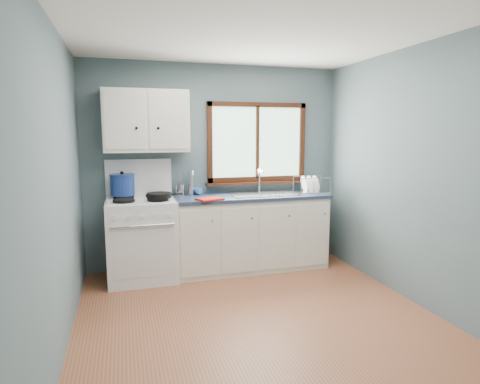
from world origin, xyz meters
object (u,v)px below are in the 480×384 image
object	(u,v)px
gas_range	(142,237)
dish_rack	(311,188)
skillet	(159,195)
stockpot	(122,184)
sink	(264,199)
utensil_crock	(180,190)
thermos	(191,183)
base_cabinets	(250,235)

from	to	relation	value
gas_range	dish_rack	bearing A→B (deg)	0.37
skillet	stockpot	bearing A→B (deg)	128.32
sink	utensil_crock	distance (m)	1.03
sink	skillet	world-z (taller)	sink
thermos	dish_rack	size ratio (longest dim) A/B	0.69
gas_range	thermos	size ratio (longest dim) A/B	4.56
utensil_crock	gas_range	bearing A→B (deg)	-155.43
gas_range	utensil_crock	world-z (taller)	gas_range
stockpot	utensil_crock	distance (m)	0.68
base_cabinets	thermos	world-z (taller)	thermos
sink	skillet	size ratio (longest dim) A/B	1.96
utensil_crock	thermos	bearing A→B (deg)	-5.41
sink	skillet	bearing A→B (deg)	-172.39
stockpot	base_cabinets	bearing A→B (deg)	-5.43
dish_rack	sink	bearing A→B (deg)	-176.20
utensil_crock	thermos	distance (m)	0.15
utensil_crock	thermos	world-z (taller)	utensil_crock
gas_range	sink	size ratio (longest dim) A/B	1.62
utensil_crock	dish_rack	world-z (taller)	utensil_crock
utensil_crock	dish_rack	xyz separation A→B (m)	(1.63, -0.21, -0.01)
skillet	sink	bearing A→B (deg)	-5.00
stockpot	utensil_crock	size ratio (longest dim) A/B	0.87
base_cabinets	dish_rack	distance (m)	0.98
utensil_crock	sink	bearing A→B (deg)	-11.32
skillet	utensil_crock	size ratio (longest dim) A/B	1.27
sink	skillet	xyz separation A→B (m)	(-1.29, -0.17, 0.13)
stockpot	thermos	size ratio (longest dim) A/B	0.99
base_cabinets	utensil_crock	size ratio (longest dim) A/B	5.47
base_cabinets	sink	xyz separation A→B (m)	(0.18, -0.00, 0.45)
gas_range	thermos	distance (m)	0.86
base_cabinets	utensil_crock	distance (m)	1.03
stockpot	skillet	bearing A→B (deg)	-39.06
skillet	stockpot	xyz separation A→B (m)	(-0.39, 0.31, 0.10)
gas_range	dish_rack	distance (m)	2.16
utensil_crock	dish_rack	size ratio (longest dim) A/B	0.79
skillet	dish_rack	distance (m)	1.92
gas_range	base_cabinets	distance (m)	1.31
gas_range	utensil_crock	distance (m)	0.72
skillet	utensil_crock	xyz separation A→B (m)	(0.28, 0.37, 0.00)
gas_range	stockpot	xyz separation A→B (m)	(-0.19, 0.16, 0.59)
skillet	thermos	distance (m)	0.55
gas_range	stockpot	size ratio (longest dim) A/B	4.62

